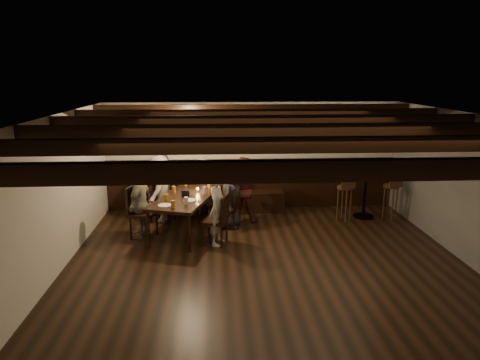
{
  "coord_description": "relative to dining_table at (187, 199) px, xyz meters",
  "views": [
    {
      "loc": [
        -0.82,
        -5.94,
        3.01
      ],
      "look_at": [
        -0.39,
        1.3,
        1.2
      ],
      "focal_mm": 32.0,
      "sensor_mm": 36.0,
      "label": 1
    }
  ],
  "objects": [
    {
      "name": "chair_right_near",
      "position": [
        0.82,
        0.22,
        -0.41
      ],
      "size": [
        0.48,
        0.48,
        0.85
      ],
      "rotation": [
        0.0,
        0.0,
        1.28
      ],
      "color": "black",
      "rests_on": "floor"
    },
    {
      "name": "plate_far",
      "position": [
        0.09,
        -0.34,
        0.07
      ],
      "size": [
        0.24,
        0.24,
        0.01
      ],
      "primitive_type": "cylinder",
      "color": "white",
      "rests_on": "dining_table"
    },
    {
      "name": "chair_left_far",
      "position": [
        -0.82,
        -0.22,
        -0.37
      ],
      "size": [
        0.56,
        0.56,
        0.98
      ],
      "rotation": [
        0.0,
        0.0,
        -1.87
      ],
      "color": "black",
      "rests_on": "floor"
    },
    {
      "name": "person_right_far",
      "position": [
        0.59,
        -0.65,
        -0.01
      ],
      "size": [
        0.44,
        0.55,
        1.32
      ],
      "primitive_type": "imported",
      "rotation": [
        0.0,
        0.0,
        1.28
      ],
      "color": "#BCAE9F",
      "rests_on": "floor"
    },
    {
      "name": "pint_f",
      "position": [
        0.03,
        -0.58,
        0.13
      ],
      "size": [
        0.07,
        0.07,
        0.14
      ],
      "primitive_type": "cylinder",
      "color": "silver",
      "rests_on": "dining_table"
    },
    {
      "name": "room",
      "position": [
        1.09,
        0.24,
        0.4
      ],
      "size": [
        7.0,
        7.0,
        7.0
      ],
      "color": "black",
      "rests_on": "ground"
    },
    {
      "name": "person_bench_left",
      "position": [
        -0.6,
        1.12,
        -0.0
      ],
      "size": [
        0.75,
        0.6,
        1.34
      ],
      "primitive_type": "imported",
      "rotation": [
        0.0,
        0.0,
        2.85
      ],
      "color": "#29292B",
      "rests_on": "floor"
    },
    {
      "name": "pint_a",
      "position": [
        -0.06,
        0.75,
        0.13
      ],
      "size": [
        0.07,
        0.07,
        0.14
      ],
      "primitive_type": "cylinder",
      "color": "#BF7219",
      "rests_on": "dining_table"
    },
    {
      "name": "pint_b",
      "position": [
        0.43,
        0.55,
        0.13
      ],
      "size": [
        0.07,
        0.07,
        0.14
      ],
      "primitive_type": "cylinder",
      "color": "#BF7219",
      "rests_on": "dining_table"
    },
    {
      "name": "person_left_near",
      "position": [
        -0.59,
        0.65,
        0.02
      ],
      "size": [
        0.76,
        1.01,
        1.4
      ],
      "primitive_type": "imported",
      "rotation": [
        0.0,
        0.0,
        -1.87
      ],
      "color": "gray",
      "rests_on": "floor"
    },
    {
      "name": "pint_g",
      "position": [
        -0.18,
        -0.78,
        0.13
      ],
      "size": [
        0.07,
        0.07,
        0.14
      ],
      "primitive_type": "cylinder",
      "color": "#BF7219",
      "rests_on": "dining_table"
    },
    {
      "name": "person_left_far",
      "position": [
        -0.85,
        -0.21,
        -0.02
      ],
      "size": [
        0.53,
        0.83,
        1.31
      ],
      "primitive_type": "imported",
      "rotation": [
        0.0,
        0.0,
        -1.87
      ],
      "color": "gray",
      "rests_on": "floor"
    },
    {
      "name": "high_top_table",
      "position": [
        3.73,
        0.66,
        0.01
      ],
      "size": [
        0.58,
        0.58,
        1.04
      ],
      "color": "black",
      "rests_on": "floor"
    },
    {
      "name": "candle",
      "position": [
        0.2,
        0.25,
        0.09
      ],
      "size": [
        0.05,
        0.05,
        0.05
      ],
      "primitive_type": "cylinder",
      "color": "beige",
      "rests_on": "dining_table"
    },
    {
      "name": "bar_stool_left",
      "position": [
        3.23,
        0.45,
        -0.28
      ],
      "size": [
        0.33,
        0.35,
        1.05
      ],
      "rotation": [
        0.0,
        0.0,
        0.08
      ],
      "color": "#3D2713",
      "rests_on": "floor"
    },
    {
      "name": "person_bench_centre",
      "position": [
        0.31,
        1.0,
        -0.04
      ],
      "size": [
        0.53,
        0.43,
        1.27
      ],
      "primitive_type": "imported",
      "rotation": [
        0.0,
        0.0,
        2.85
      ],
      "color": "gray",
      "rests_on": "floor"
    },
    {
      "name": "person_right_near",
      "position": [
        0.85,
        0.21,
        -0.04
      ],
      "size": [
        0.56,
        0.71,
        1.26
      ],
      "primitive_type": "imported",
      "rotation": [
        0.0,
        0.0,
        1.28
      ],
      "color": "black",
      "rests_on": "floor"
    },
    {
      "name": "pint_c",
      "position": [
        -0.26,
        0.18,
        0.13
      ],
      "size": [
        0.07,
        0.07,
        0.14
      ],
      "primitive_type": "cylinder",
      "color": "#BF7219",
      "rests_on": "dining_table"
    },
    {
      "name": "chair_right_far",
      "position": [
        0.56,
        -0.64,
        -0.39
      ],
      "size": [
        0.52,
        0.52,
        0.91
      ],
      "rotation": [
        0.0,
        0.0,
        1.28
      ],
      "color": "black",
      "rests_on": "floor"
    },
    {
      "name": "pint_e",
      "position": [
        -0.34,
        -0.37,
        0.13
      ],
      "size": [
        0.07,
        0.07,
        0.14
      ],
      "primitive_type": "cylinder",
      "color": "#BF7219",
      "rests_on": "dining_table"
    },
    {
      "name": "person_bench_right",
      "position": [
        1.12,
        0.6,
        0.01
      ],
      "size": [
        0.78,
        0.68,
        1.36
      ],
      "primitive_type": "imported",
      "rotation": [
        0.0,
        0.0,
        2.85
      ],
      "color": "#52201C",
      "rests_on": "floor"
    },
    {
      "name": "bar_stool_right",
      "position": [
        4.23,
        0.5,
        -0.28
      ],
      "size": [
        0.34,
        0.36,
        1.05
      ],
      "rotation": [
        0.0,
        0.0,
        0.15
      ],
      "color": "#3D2713",
      "rests_on": "floor"
    },
    {
      "name": "plate_near",
      "position": [
        -0.35,
        -0.63,
        0.07
      ],
      "size": [
        0.24,
        0.24,
        0.01
      ],
      "primitive_type": "cylinder",
      "color": "white",
      "rests_on": "dining_table"
    },
    {
      "name": "condiment_caddy",
      "position": [
        -0.01,
        -0.05,
        0.12
      ],
      "size": [
        0.15,
        0.1,
        0.12
      ],
      "primitive_type": "cube",
      "color": "black",
      "rests_on": "dining_table"
    },
    {
      "name": "pint_d",
      "position": [
        0.35,
        0.1,
        0.13
      ],
      "size": [
        0.07,
        0.07,
        0.14
      ],
      "primitive_type": "cylinder",
      "color": "silver",
      "rests_on": "dining_table"
    },
    {
      "name": "dining_table",
      "position": [
        0.0,
        0.0,
        0.0
      ],
      "size": [
        1.41,
        2.13,
        0.73
      ],
      "rotation": [
        0.0,
        0.0,
        -0.29
      ],
      "color": "black",
      "rests_on": "floor"
    },
    {
      "name": "chair_left_near",
      "position": [
        -0.56,
        0.64,
        -0.38
      ],
      "size": [
        0.55,
        0.55,
        0.96
      ],
      "rotation": [
        0.0,
        0.0,
        -1.87
      ],
      "color": "black",
      "rests_on": "floor"
    }
  ]
}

